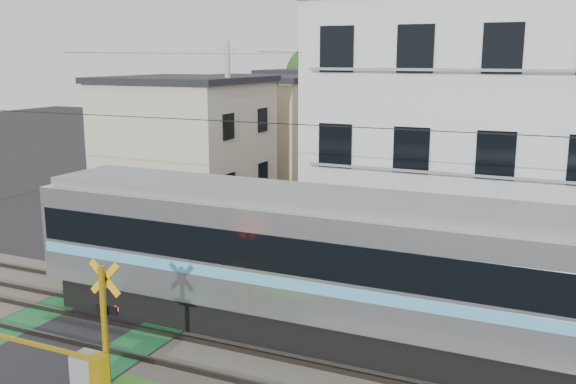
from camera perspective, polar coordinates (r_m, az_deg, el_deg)
The scene contains 11 objects.
ground at distance 19.41m, azimuth -15.61°, elevation -10.52°, with size 120.00×120.00×0.00m, color black.
track_bed at distance 19.40m, azimuth -15.61°, elevation -10.42°, with size 120.00×120.00×0.14m.
crossing_signal_near at distance 15.06m, azimuth -17.15°, elevation -14.45°, with size 4.74×0.65×3.09m.
crossing_signal_far at distance 23.40m, azimuth -14.84°, elevation -4.75°, with size 4.74×0.65×3.09m.
apartment_block at distance 23.44m, azimuth 16.26°, elevation 5.06°, with size 10.20×8.36×9.30m.
houses_row at distance 41.34m, azimuth 8.19°, elevation 6.24°, with size 22.07×31.35×6.80m.
tree_hill at distance 62.94m, azimuth 14.54°, elevation 10.09°, with size 40.00×13.46×11.93m.
catenary at distance 15.22m, azimuth 1.27°, elevation -1.65°, with size 60.00×5.04×7.00m.
utility_poles at distance 38.90m, azimuth 5.15°, elevation 7.20°, with size 7.90×42.00×8.00m.
pedestrian at distance 43.88m, azimuth 10.33°, elevation 3.39°, with size 0.64×0.42×1.77m, color black.
weed_patches at distance 18.26m, azimuth -11.51°, elevation -11.15°, with size 10.25×8.80×0.40m.
Camera 1 is at (11.83, -13.56, 7.27)m, focal length 40.00 mm.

